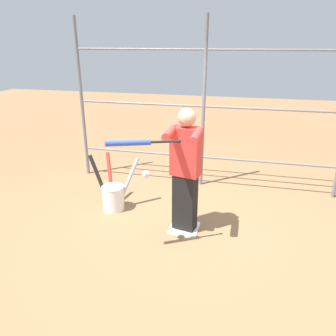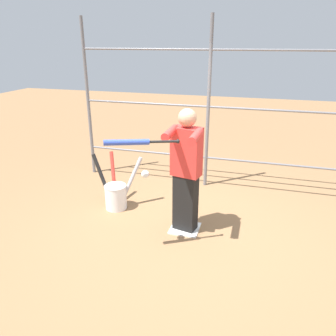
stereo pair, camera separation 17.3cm
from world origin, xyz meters
TOP-DOWN VIEW (x-y plane):
  - ground_plane at (0.00, 0.00)m, footprint 24.00×24.00m
  - home_plate at (0.00, 0.00)m, footprint 0.40×0.40m
  - fence_backstop at (0.00, -1.60)m, footprint 4.63×0.06m
  - batter at (0.00, 0.02)m, footprint 0.44×0.64m
  - baseball_bat_swinging at (0.44, 0.72)m, footprint 0.77×0.47m
  - softball_in_flight at (0.38, 0.55)m, footprint 0.10×0.10m
  - bat_bucket at (1.21, -0.33)m, footprint 0.76×0.60m

SIDE VIEW (x-z plane):
  - ground_plane at x=0.00m, z-range 0.00..0.00m
  - home_plate at x=0.00m, z-range 0.00..0.02m
  - bat_bucket at x=1.21m, z-range -0.20..0.67m
  - batter at x=0.00m, z-range 0.07..1.80m
  - softball_in_flight at x=0.38m, z-range 0.97..1.07m
  - fence_backstop at x=0.00m, z-range 0.00..2.91m
  - baseball_bat_swinging at x=0.44m, z-range 1.41..1.51m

